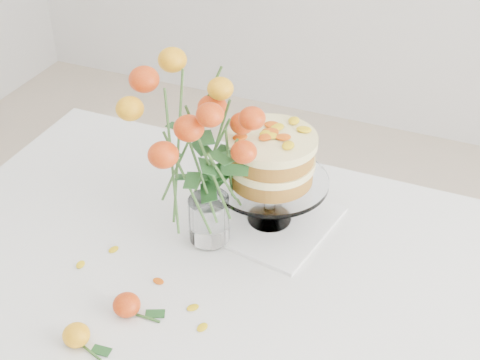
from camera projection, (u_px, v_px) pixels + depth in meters
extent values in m
cube|color=tan|center=(230.00, 276.00, 1.46)|extent=(1.40, 0.90, 0.04)
cylinder|color=tan|center=(100.00, 235.00, 2.15)|extent=(0.06, 0.06, 0.71)
cube|color=white|center=(230.00, 268.00, 1.44)|extent=(1.42, 0.92, 0.01)
cube|color=white|center=(296.00, 190.00, 1.85)|extent=(1.42, 0.01, 0.20)
cube|color=white|center=(269.00, 220.00, 1.57)|extent=(0.32, 0.32, 0.01)
cylinder|color=white|center=(270.00, 198.00, 1.53)|extent=(0.03, 0.03, 0.08)
cylinder|color=white|center=(270.00, 181.00, 1.50)|extent=(0.26, 0.26, 0.01)
cylinder|color=#AA6F26|center=(271.00, 172.00, 1.49)|extent=(0.22, 0.22, 0.04)
cylinder|color=#F3E89D|center=(271.00, 162.00, 1.47)|extent=(0.22, 0.22, 0.02)
cylinder|color=#AA6F26|center=(271.00, 151.00, 1.45)|extent=(0.22, 0.22, 0.04)
cylinder|color=#F3E89D|center=(272.00, 140.00, 1.44)|extent=(0.23, 0.23, 0.02)
cylinder|color=white|center=(210.00, 239.00, 1.51)|extent=(0.07, 0.07, 0.01)
cylinder|color=white|center=(209.00, 219.00, 1.48)|extent=(0.09, 0.09, 0.10)
ellipsoid|color=#FFAD16|center=(76.00, 335.00, 1.26)|extent=(0.05, 0.05, 0.04)
cylinder|color=#335923|center=(90.00, 352.00, 1.25)|extent=(0.06, 0.02, 0.01)
ellipsoid|color=red|center=(127.00, 305.00, 1.32)|extent=(0.06, 0.06, 0.05)
cylinder|color=#335923|center=(145.00, 318.00, 1.32)|extent=(0.07, 0.01, 0.01)
ellipsoid|color=yellow|center=(158.00, 281.00, 1.40)|extent=(0.03, 0.02, 0.00)
ellipsoid|color=yellow|center=(193.00, 308.00, 1.34)|extent=(0.03, 0.02, 0.00)
ellipsoid|color=yellow|center=(202.00, 327.00, 1.30)|extent=(0.03, 0.02, 0.00)
ellipsoid|color=yellow|center=(114.00, 250.00, 1.49)|extent=(0.03, 0.02, 0.00)
ellipsoid|color=yellow|center=(81.00, 265.00, 1.45)|extent=(0.03, 0.02, 0.00)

